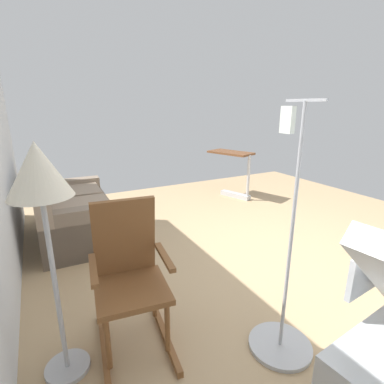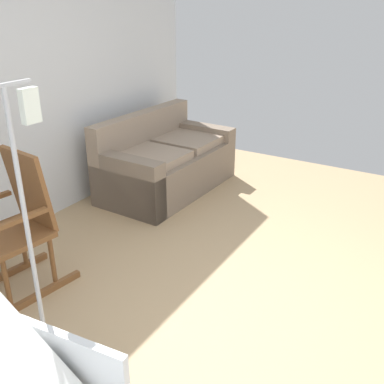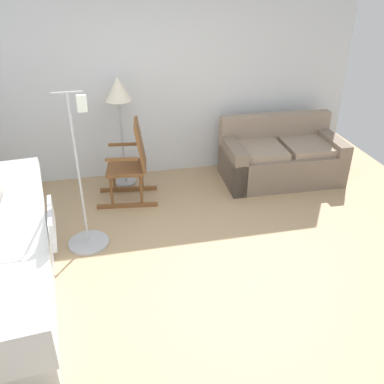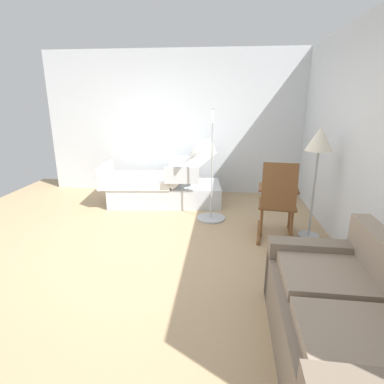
% 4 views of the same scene
% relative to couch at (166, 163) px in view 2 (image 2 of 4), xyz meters
% --- Properties ---
extents(ground_plane, '(6.53, 6.53, 0.00)m').
position_rel_couch_xyz_m(ground_plane, '(-1.55, -1.82, -0.31)').
color(ground_plane, tan).
extents(couch, '(1.62, 0.89, 0.85)m').
position_rel_couch_xyz_m(couch, '(0.00, 0.00, 0.00)').
color(couch, '#7D6C5C').
rests_on(couch, ground).
extents(rocking_chair, '(0.81, 0.56, 1.05)m').
position_rel_couch_xyz_m(rocking_chair, '(-2.08, -0.14, 0.20)').
color(rocking_chair, brown).
rests_on(rocking_chair, ground).
extents(iv_pole, '(0.44, 0.44, 1.69)m').
position_rel_couch_xyz_m(iv_pole, '(-2.65, -1.03, -0.06)').
color(iv_pole, '#B2B5BA').
rests_on(iv_pole, ground).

